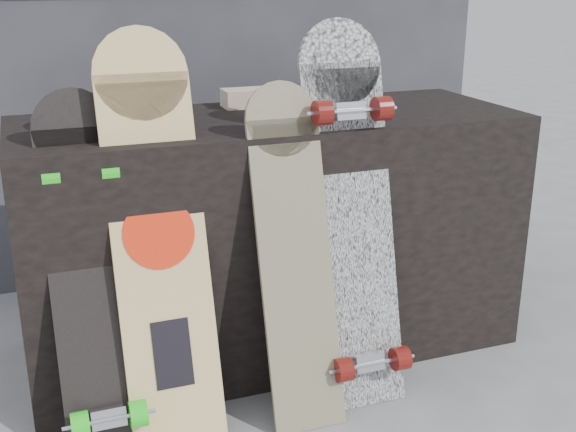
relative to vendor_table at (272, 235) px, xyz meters
name	(u,v)px	position (x,y,z in m)	size (l,w,h in m)	color
ground	(329,420)	(0.00, -0.50, -0.40)	(60.00, 60.00, 0.00)	slate
vendor_table	(272,235)	(0.00, 0.00, 0.00)	(1.60, 0.60, 0.80)	black
booth	(202,5)	(0.00, 0.85, 0.70)	(2.40, 0.22, 2.20)	#323237
merch_box_purple	(133,108)	(-0.43, 0.02, 0.45)	(0.18, 0.12, 0.10)	#493C7B
merch_box_small	(333,90)	(0.24, 0.06, 0.46)	(0.14, 0.14, 0.12)	#493C7B
merch_box_flat	(255,97)	(0.01, 0.18, 0.43)	(0.22, 0.10, 0.06)	#D1B78C
longboard_geisha	(158,227)	(-0.43, -0.30, 0.18)	(0.26, 0.36, 1.10)	beige
longboard_celtic	(294,246)	(-0.06, -0.37, 0.11)	(0.21, 0.29, 0.95)	#C9BF89
longboard_cascadia	(352,209)	(0.14, -0.33, 0.18)	(0.25, 0.35, 1.11)	white
skateboard_dark	(90,270)	(-0.61, -0.31, 0.09)	(0.22, 0.40, 0.95)	black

